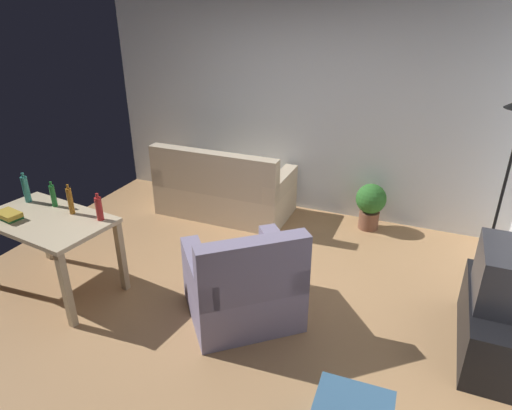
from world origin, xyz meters
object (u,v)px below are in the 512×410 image
(tv_stand, at_px, (493,325))
(tv, at_px, (507,276))
(potted_plant, at_px, (371,203))
(bottle_amber, at_px, (70,201))
(book_stack, at_px, (9,215))
(armchair, at_px, (244,286))
(couch, at_px, (224,192))
(bottle_green, at_px, (53,196))
(desk, at_px, (48,229))
(bottle_red, at_px, (99,208))
(bottle_tall, at_px, (26,189))

(tv_stand, relative_size, tv, 1.83)
(tv_stand, bearing_deg, potted_plant, 35.78)
(tv_stand, bearing_deg, bottle_amber, 98.02)
(tv_stand, bearing_deg, book_stack, 101.35)
(book_stack, bearing_deg, bottle_amber, 34.99)
(armchair, bearing_deg, bottle_amber, -35.78)
(couch, xyz_separation_m, bottle_green, (-0.85, -1.86, 0.56))
(tv, bearing_deg, bottle_amber, 98.01)
(desk, height_order, armchair, armchair)
(couch, distance_m, book_stack, 2.50)
(bottle_green, bearing_deg, potted_plant, 39.30)
(tv, relative_size, bottle_red, 2.34)
(couch, relative_size, potted_plant, 2.91)
(desk, height_order, bottle_tall, bottle_tall)
(bottle_tall, height_order, bottle_red, bottle_tall)
(couch, height_order, bottle_green, bottle_green)
(bottle_amber, bearing_deg, bottle_red, -0.48)
(bottle_tall, relative_size, book_stack, 1.16)
(couch, distance_m, bottle_tall, 2.29)
(book_stack, bearing_deg, couch, 65.46)
(armchair, bearing_deg, bottle_green, -38.19)
(potted_plant, relative_size, armchair, 0.46)
(bottle_tall, bearing_deg, bottle_green, 3.35)
(couch, xyz_separation_m, tv, (3.05, -1.41, 0.39))
(desk, height_order, bottle_amber, bottle_amber)
(bottle_green, bearing_deg, book_stack, -114.40)
(desk, bearing_deg, tv_stand, 17.58)
(armchair, xyz_separation_m, bottle_tall, (-2.25, -0.09, 0.57))
(bottle_amber, xyz_separation_m, bottle_red, (0.33, -0.00, -0.02))
(armchair, distance_m, bottle_tall, 2.33)
(armchair, relative_size, book_stack, 4.80)
(couch, xyz_separation_m, bottle_tall, (-1.17, -1.88, 0.58))
(armchair, relative_size, bottle_green, 4.90)
(desk, relative_size, book_stack, 5.00)
(potted_plant, bearing_deg, book_stack, -138.01)
(bottle_amber, bearing_deg, tv_stand, 8.02)
(armchair, bearing_deg, potted_plant, -149.15)
(tv, distance_m, bottle_red, 3.36)
(bottle_red, distance_m, book_stack, 0.82)
(bottle_green, bearing_deg, bottle_tall, -176.65)
(armchair, height_order, book_stack, armchair)
(tv_stand, distance_m, bottle_green, 3.98)
(tv_stand, height_order, bottle_amber, bottle_amber)
(potted_plant, bearing_deg, desk, -136.67)
(couch, relative_size, bottle_green, 6.61)
(desk, distance_m, bottle_amber, 0.33)
(couch, bearing_deg, tv, 155.16)
(couch, bearing_deg, tv_stand, 155.13)
(armchair, relative_size, bottle_tall, 4.14)
(tv, bearing_deg, armchair, 101.02)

